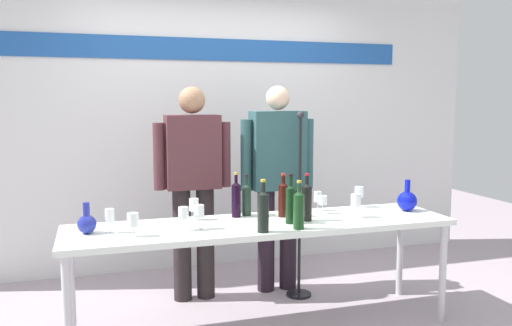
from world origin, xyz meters
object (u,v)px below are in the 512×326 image
object	(u,v)px
wine_bottle_3	(283,198)
wine_glass_right_2	(318,197)
presenter_right	(277,175)
wine_bottle_6	(246,198)
wine_glass_left_1	(199,211)
microphone_stand	(299,236)
presenter_left	(193,179)
wine_bottle_0	(291,203)
wine_glass_right_3	(356,201)
decanter_blue_right	(407,200)
wine_glass_right_1	(323,201)
wine_bottle_1	(299,209)
decanter_blue_left	(87,223)
wine_glass_left_3	(110,216)
wine_glass_left_2	(183,213)
wine_glass_right_0	(359,192)
wine_bottle_2	(307,201)
wine_bottle_5	(263,210)
wine_bottle_4	(236,198)
wine_glass_left_0	(194,205)
display_table	(263,230)
wine_glass_left_4	(133,220)

from	to	relation	value
wine_bottle_3	wine_glass_right_2	world-z (taller)	wine_bottle_3
presenter_right	wine_bottle_6	world-z (taller)	presenter_right
wine_glass_left_1	wine_glass_right_2	xyz separation A→B (m)	(0.96, 0.30, -0.01)
wine_bottle_3	microphone_stand	world-z (taller)	microphone_stand
wine_glass_right_2	presenter_left	bearing A→B (deg)	152.87
wine_bottle_0	wine_glass_right_3	size ratio (longest dim) A/B	1.99
decanter_blue_right	presenter_right	size ratio (longest dim) A/B	0.14
wine_glass_right_1	wine_bottle_6	bearing A→B (deg)	169.26
wine_bottle_1	decanter_blue_left	bearing A→B (deg)	167.89
wine_glass_right_3	wine_glass_left_3	bearing A→B (deg)	177.83
wine_bottle_0	wine_glass_right_2	world-z (taller)	wine_bottle_0
decanter_blue_left	wine_glass_left_2	xyz separation A→B (m)	(0.59, -0.10, 0.04)
presenter_left	wine_bottle_3	world-z (taller)	presenter_left
wine_glass_left_3	wine_glass_right_0	bearing A→B (deg)	7.70
decanter_blue_left	wine_glass_left_3	xyz separation A→B (m)	(0.14, -0.02, 0.04)
wine_bottle_2	wine_glass_left_1	xyz separation A→B (m)	(-0.75, -0.01, -0.03)
wine_bottle_0	wine_glass_left_1	xyz separation A→B (m)	(-0.62, 0.03, -0.03)
wine_bottle_2	microphone_stand	bearing A→B (deg)	72.95
microphone_stand	wine_glass_left_3	bearing A→B (deg)	-161.93
wine_bottle_5	wine_bottle_6	distance (m)	0.50
wine_bottle_2	wine_bottle_4	world-z (taller)	wine_bottle_2
wine_glass_left_0	decanter_blue_right	bearing A→B (deg)	-6.46
display_table	wine_bottle_5	size ratio (longest dim) A/B	7.84
decanter_blue_left	wine_glass_left_2	bearing A→B (deg)	-10.06
display_table	wine_glass_right_0	xyz separation A→B (m)	(0.87, 0.26, 0.17)
wine_glass_left_4	wine_glass_right_3	xyz separation A→B (m)	(1.54, 0.07, 0.02)
presenter_right	decanter_blue_right	bearing A→B (deg)	-39.14
wine_bottle_1	wine_glass_right_1	distance (m)	0.51
wine_bottle_5	wine_glass_left_0	world-z (taller)	wine_bottle_5
wine_bottle_2	wine_glass_right_1	xyz separation A→B (m)	(0.20, 0.18, -0.05)
wine_glass_left_4	wine_glass_right_0	bearing A→B (deg)	12.57
decanter_blue_right	wine_glass_right_3	xyz separation A→B (m)	(-0.47, -0.09, 0.04)
display_table	wine_bottle_4	distance (m)	0.31
wine_glass_right_2	wine_bottle_3	bearing A→B (deg)	-159.69
decanter_blue_left	wine_glass_left_1	world-z (taller)	decanter_blue_left
wine_glass_left_2	decanter_blue_left	bearing A→B (deg)	169.94
presenter_left	wine_glass_right_3	world-z (taller)	presenter_left
display_table	wine_glass_left_3	size ratio (longest dim) A/B	17.18
display_table	wine_glass_left_2	xyz separation A→B (m)	(-0.55, -0.07, 0.17)
wine_bottle_4	wine_glass_left_4	size ratio (longest dim) A/B	2.20
wine_bottle_0	wine_glass_left_2	world-z (taller)	wine_bottle_0
decanter_blue_right	wine_bottle_2	xyz separation A→B (m)	(-0.84, -0.08, 0.06)
wine_bottle_3	wine_bottle_6	xyz separation A→B (m)	(-0.24, 0.12, -0.01)
wine_bottle_6	wine_glass_right_0	xyz separation A→B (m)	(0.91, 0.02, -0.01)
presenter_left	wine_glass_left_4	bearing A→B (deg)	-122.62
wine_glass_left_4	wine_bottle_3	bearing A→B (deg)	13.24
wine_glass_right_0	wine_glass_right_2	world-z (taller)	wine_glass_right_0
presenter_left	wine_bottle_6	xyz separation A→B (m)	(0.31, -0.44, -0.09)
wine_bottle_2	wine_glass_left_1	world-z (taller)	wine_bottle_2
wine_bottle_2	wine_bottle_5	bearing A→B (deg)	-151.09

